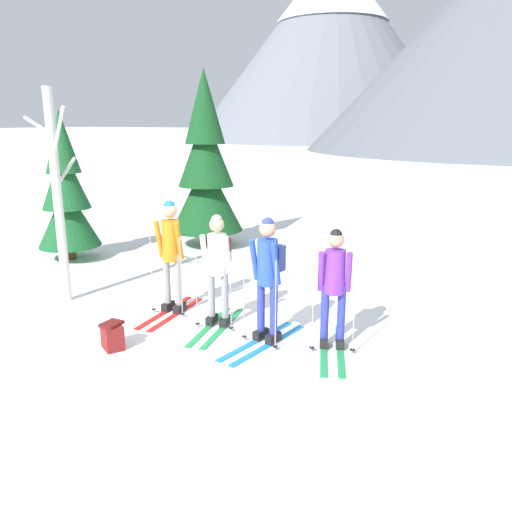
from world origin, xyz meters
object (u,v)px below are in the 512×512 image
Objects in this scene: skier_in_orange at (171,251)px; skier_in_blue at (268,273)px; skier_in_purple at (334,282)px; pine_tree_near at (206,168)px; backpack_on_snow_front at (112,336)px; pine_tree_mid at (66,193)px; birch_tree_tall at (58,195)px; skier_in_white at (218,264)px.

skier_in_orange reaches higher than skier_in_blue.
pine_tree_near reaches higher than skier_in_purple.
backpack_on_snow_front is at bearing -70.68° from pine_tree_near.
pine_tree_mid is 0.92× the size of birch_tree_tall.
pine_tree_mid is at bearing 141.55° from backpack_on_snow_front.
skier_in_white is 1.80m from skier_in_purple.
skier_in_orange is 2.75m from skier_in_purple.
birch_tree_tall is (-2.93, -0.20, 0.87)m from skier_in_white.
pine_tree_near is (-1.91, 4.15, 0.91)m from skier_in_orange.
pine_tree_mid is at bearing 160.66° from skier_in_blue.
skier_in_purple reaches higher than backpack_on_snow_front.
skier_in_purple is at bearing -15.26° from pine_tree_mid.
skier_in_orange is at bearing -23.08° from pine_tree_mid.
pine_tree_near is 3.24m from pine_tree_mid.
skier_in_white reaches higher than backpack_on_snow_front.
birch_tree_tall reaches higher than backpack_on_snow_front.
backpack_on_snow_front is (1.99, -5.67, -1.74)m from pine_tree_near.
birch_tree_tall is at bearing 150.38° from backpack_on_snow_front.
pine_tree_mid is (-6.72, 1.83, 0.57)m from skier_in_purple.
skier_in_orange is at bearing -65.28° from pine_tree_near.
skier_in_purple is 0.47× the size of birch_tree_tall.
skier_in_blue is 4.47× the size of backpack_on_snow_front.
skier_in_blue is (0.92, -0.21, 0.05)m from skier_in_white.
backpack_on_snow_front is (2.06, -1.17, -1.65)m from birch_tree_tall.
skier_in_orange is 1.10× the size of skier_in_purple.
pine_tree_mid is at bearing 134.24° from birch_tree_tall.
skier_in_purple is 6.40m from pine_tree_near.
birch_tree_tall is 2.89m from backpack_on_snow_front.
pine_tree_mid is at bearing 156.92° from skier_in_orange.
skier_in_blue is (1.86, -0.36, -0.01)m from skier_in_orange.
skier_in_blue is at bearing -19.34° from pine_tree_mid.
skier_in_orange reaches higher than skier_in_purple.
skier_in_blue reaches higher than skier_in_purple.
pine_tree_mid is 5.34m from backpack_on_snow_front.
birch_tree_tall is at bearing -176.02° from skier_in_white.
pine_tree_near reaches higher than pine_tree_mid.
birch_tree_tall is at bearing -177.38° from skier_in_purple.
pine_tree_mid is (-4.92, 1.85, 0.53)m from skier_in_white.
pine_tree_near is 6.26m from backpack_on_snow_front.
pine_tree_near is 1.29× the size of pine_tree_mid.
skier_in_white is 5.29m from pine_tree_mid.
pine_tree_near is (-3.77, 4.50, 0.92)m from skier_in_blue.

